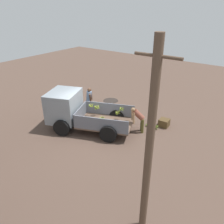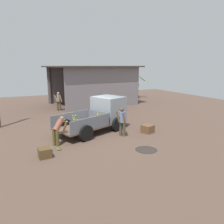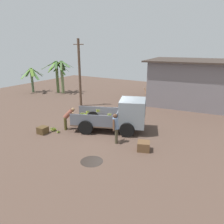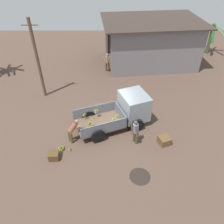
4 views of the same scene
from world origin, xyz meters
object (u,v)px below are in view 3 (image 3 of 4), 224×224
at_px(person_worker_loading, 68,117).
at_px(person_bystander_near_shed, 148,93).
at_px(cargo_truck, 125,114).
at_px(person_foreground_visitor, 116,127).
at_px(banana_bunch_on_ground_2, 55,129).
at_px(banana_bunch_on_ground_0, 58,132).
at_px(wooden_crate_0, 43,130).
at_px(utility_pole, 80,73).
at_px(wooden_crate_1, 144,146).
at_px(banana_bunch_on_ground_1, 53,129).

relative_size(person_worker_loading, person_bystander_near_shed, 0.85).
xyz_separation_m(cargo_truck, person_foreground_visitor, (0.35, -1.74, -0.13)).
distance_m(person_worker_loading, banana_bunch_on_ground_2, 1.11).
bearing_deg(banana_bunch_on_ground_0, wooden_crate_0, -143.41).
relative_size(utility_pole, person_foreground_visitor, 3.40).
xyz_separation_m(cargo_truck, wooden_crate_1, (1.99, -1.82, -0.80)).
bearing_deg(wooden_crate_1, cargo_truck, 137.64).
distance_m(person_foreground_visitor, banana_bunch_on_ground_2, 4.10).
bearing_deg(wooden_crate_1, wooden_crate_0, -169.83).
relative_size(person_bystander_near_shed, banana_bunch_on_ground_1, 4.97).
bearing_deg(utility_pole, person_bystander_near_shed, 39.57).
distance_m(person_worker_loading, person_bystander_near_shed, 8.54).
bearing_deg(wooden_crate_0, wooden_crate_1, 10.17).
height_order(banana_bunch_on_ground_1, banana_bunch_on_ground_2, banana_bunch_on_ground_1).
bearing_deg(person_worker_loading, person_foreground_visitor, -38.94).
height_order(utility_pole, person_foreground_visitor, utility_pole).
bearing_deg(person_foreground_visitor, banana_bunch_on_ground_0, -22.08).
height_order(cargo_truck, banana_bunch_on_ground_0, cargo_truck).
bearing_deg(person_foreground_visitor, cargo_truck, -110.22).
height_order(utility_pole, person_bystander_near_shed, utility_pole).
bearing_deg(person_worker_loading, banana_bunch_on_ground_2, -166.97).
distance_m(utility_pole, banana_bunch_on_ground_0, 6.58).
height_order(cargo_truck, wooden_crate_1, cargo_truck).
height_order(person_worker_loading, person_bystander_near_shed, person_bystander_near_shed).
bearing_deg(utility_pole, banana_bunch_on_ground_1, -68.22).
relative_size(banana_bunch_on_ground_1, wooden_crate_0, 0.64).
relative_size(cargo_truck, wooden_crate_0, 9.10).
bearing_deg(utility_pole, wooden_crate_0, -72.23).
bearing_deg(cargo_truck, banana_bunch_on_ground_0, -165.47).
bearing_deg(banana_bunch_on_ground_2, wooden_crate_0, -114.39).
distance_m(person_bystander_near_shed, banana_bunch_on_ground_0, 9.36).
height_order(cargo_truck, person_bystander_near_shed, cargo_truck).
bearing_deg(cargo_truck, person_worker_loading, -174.56).
bearing_deg(person_foreground_visitor, person_bystander_near_shed, -110.56).
bearing_deg(person_bystander_near_shed, banana_bunch_on_ground_1, 3.05).
bearing_deg(banana_bunch_on_ground_2, person_bystander_near_shed, 75.53).
relative_size(banana_bunch_on_ground_2, wooden_crate_0, 0.40).
bearing_deg(person_foreground_visitor, wooden_crate_0, -16.81).
xyz_separation_m(banana_bunch_on_ground_0, banana_bunch_on_ground_1, (-0.47, 0.02, 0.06)).
bearing_deg(banana_bunch_on_ground_0, person_foreground_visitor, 9.56).
bearing_deg(wooden_crate_1, banana_bunch_on_ground_0, -174.20).
height_order(person_foreground_visitor, wooden_crate_1, person_foreground_visitor).
relative_size(person_foreground_visitor, banana_bunch_on_ground_0, 7.85).
bearing_deg(person_foreground_visitor, utility_pole, -69.35).
bearing_deg(person_worker_loading, person_bystander_near_shed, 42.08).
distance_m(cargo_truck, banana_bunch_on_ground_2, 4.36).
xyz_separation_m(person_foreground_visitor, wooden_crate_1, (1.64, -0.07, -0.67)).
height_order(utility_pole, person_worker_loading, utility_pole).
relative_size(person_worker_loading, banana_bunch_on_ground_1, 4.21).
height_order(person_bystander_near_shed, wooden_crate_1, person_bystander_near_shed).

